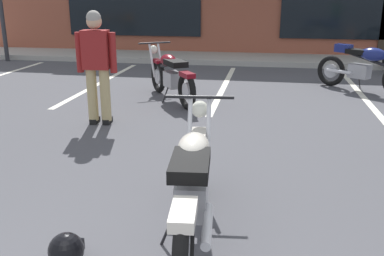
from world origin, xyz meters
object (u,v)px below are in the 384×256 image
(motorcycle_black_cruiser, at_px, (369,66))
(person_in_black_shirt, at_px, (97,61))
(helmet_on_pavement, at_px, (66,250))
(motorcycle_red_sportbike, at_px, (171,75))
(motorcycle_foreground_classic, at_px, (193,183))

(motorcycle_black_cruiser, xyz_separation_m, person_in_black_shirt, (-4.44, -3.00, 0.42))
(motorcycle_black_cruiser, height_order, helmet_on_pavement, motorcycle_black_cruiser)
(motorcycle_black_cruiser, relative_size, helmet_on_pavement, 6.77)
(motorcycle_red_sportbike, height_order, helmet_on_pavement, motorcycle_red_sportbike)
(motorcycle_red_sportbike, bearing_deg, motorcycle_black_cruiser, 19.44)
(motorcycle_foreground_classic, bearing_deg, helmet_on_pavement, -144.91)
(motorcycle_foreground_classic, xyz_separation_m, person_in_black_shirt, (-1.93, 2.89, 0.49))
(motorcycle_red_sportbike, bearing_deg, person_in_black_shirt, -113.39)
(person_in_black_shirt, bearing_deg, motorcycle_red_sportbike, 66.61)
(motorcycle_black_cruiser, relative_size, person_in_black_shirt, 1.05)
(person_in_black_shirt, xyz_separation_m, helmet_on_pavement, (1.10, -3.47, -0.82))
(motorcycle_red_sportbike, height_order, motorcycle_black_cruiser, same)
(motorcycle_red_sportbike, xyz_separation_m, helmet_on_pavement, (0.37, -5.16, -0.33))
(helmet_on_pavement, bearing_deg, motorcycle_red_sportbike, 94.06)
(motorcycle_foreground_classic, distance_m, person_in_black_shirt, 3.51)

